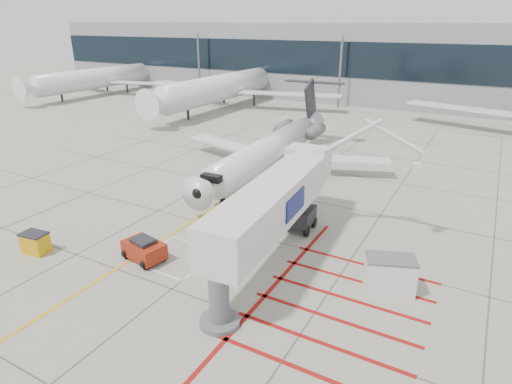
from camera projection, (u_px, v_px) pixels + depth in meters
The scene contains 13 objects.
ground_plane at pixel (211, 258), 27.76m from camera, with size 260.00×260.00×0.00m, color #9D9A87.
regional_jet at pixel (259, 140), 40.04m from camera, with size 23.52×29.65×7.77m, color silver, non-canonical shape.
jet_bridge at pixel (268, 214), 25.53m from camera, with size 8.45×17.84×7.14m, color silver, non-canonical shape.
pushback_tug at pixel (144, 249), 27.26m from camera, with size 2.69×1.68×1.57m, color maroon, non-canonical shape.
spill_bin at pixel (35, 243), 28.18m from camera, with size 1.64×1.09×1.42m, color #D3980B, non-canonical shape.
baggage_cart at pixel (259, 236), 29.45m from camera, with size 1.63×1.03×1.03m, color #5F5E63, non-canonical shape.
ground_power_unit at pixel (390, 275), 23.98m from camera, with size 2.69×1.57×2.13m, color white, non-canonical shape.
cone_nose at pixel (245, 215), 33.26m from camera, with size 0.36×0.36×0.49m, color #FF530D.
cone_side at pixel (277, 229), 31.15m from camera, with size 0.31×0.31×0.43m, color #FF5A0D.
terminal_building at pixel (475, 64), 77.45m from camera, with size 180.00×28.00×14.00m, color gray.
terminal_glass_band at pixel (470, 65), 65.68m from camera, with size 180.00×0.10×6.00m, color black.
bg_aircraft_a at pixel (107, 64), 88.86m from camera, with size 35.91×39.90×11.97m, color silver, non-canonical shape.
bg_aircraft_b at pixel (232, 69), 74.86m from camera, with size 39.01×43.34×13.00m, color silver, non-canonical shape.
Camera 1 is at (14.28, -19.72, 14.30)m, focal length 30.00 mm.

